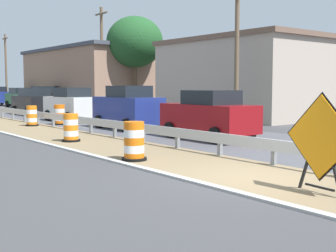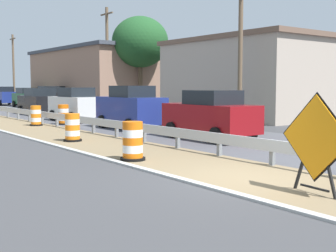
{
  "view_description": "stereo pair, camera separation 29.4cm",
  "coord_description": "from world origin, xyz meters",
  "px_view_note": "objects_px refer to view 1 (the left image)",
  "views": [
    {
      "loc": [
        -7.77,
        -6.93,
        2.15
      ],
      "look_at": [
        1.38,
        4.81,
        0.8
      ],
      "focal_mm": 47.84,
      "sensor_mm": 36.0,
      "label": 1
    },
    {
      "loc": [
        -7.54,
        -7.11,
        2.15
      ],
      "look_at": [
        1.38,
        4.81,
        0.8
      ],
      "focal_mm": 47.84,
      "sensor_mm": 36.0,
      "label": 2
    }
  ],
  "objects_px": {
    "traffic_barrel_nearest": "(134,143)",
    "car_lead_far_lane": "(209,115)",
    "traffic_barrel_mid": "(59,116)",
    "utility_pole_far": "(6,68)",
    "car_lead_near_lane": "(128,107)",
    "car_distant_c": "(21,98)",
    "car_distant_b": "(71,104)",
    "traffic_barrel_close": "(71,129)",
    "car_distant_a": "(46,98)",
    "utility_pole_near": "(237,50)",
    "car_trailing_far_lane": "(34,101)",
    "traffic_barrel_far": "(32,117)",
    "utility_pole_mid": "(102,58)",
    "warning_sign_diamond": "(320,140)"
  },
  "relations": [
    {
      "from": "traffic_barrel_mid",
      "to": "car_distant_a",
      "type": "relative_size",
      "value": 0.24
    },
    {
      "from": "utility_pole_mid",
      "to": "car_lead_far_lane",
      "type": "bearing_deg",
      "value": -106.65
    },
    {
      "from": "utility_pole_far",
      "to": "traffic_barrel_nearest",
      "type": "bearing_deg",
      "value": -103.7
    },
    {
      "from": "car_distant_a",
      "to": "traffic_barrel_nearest",
      "type": "bearing_deg",
      "value": -16.96
    },
    {
      "from": "traffic_barrel_far",
      "to": "car_lead_near_lane",
      "type": "xyz_separation_m",
      "value": [
        3.12,
        -4.55,
        0.58
      ]
    },
    {
      "from": "traffic_barrel_nearest",
      "to": "car_distant_b",
      "type": "relative_size",
      "value": 0.27
    },
    {
      "from": "car_distant_a",
      "to": "traffic_barrel_far",
      "type": "bearing_deg",
      "value": -24.58
    },
    {
      "from": "traffic_barrel_mid",
      "to": "utility_pole_far",
      "type": "bearing_deg",
      "value": 76.81
    },
    {
      "from": "utility_pole_mid",
      "to": "utility_pole_near",
      "type": "bearing_deg",
      "value": -90.8
    },
    {
      "from": "car_lead_near_lane",
      "to": "car_trailing_far_lane",
      "type": "bearing_deg",
      "value": 0.07
    },
    {
      "from": "car_distant_a",
      "to": "utility_pole_near",
      "type": "distance_m",
      "value": 21.38
    },
    {
      "from": "utility_pole_far",
      "to": "traffic_barrel_far",
      "type": "bearing_deg",
      "value": -105.92
    },
    {
      "from": "car_trailing_far_lane",
      "to": "utility_pole_far",
      "type": "relative_size",
      "value": 0.55
    },
    {
      "from": "traffic_barrel_nearest",
      "to": "traffic_barrel_mid",
      "type": "relative_size",
      "value": 1.01
    },
    {
      "from": "warning_sign_diamond",
      "to": "traffic_barrel_mid",
      "type": "distance_m",
      "value": 18.15
    },
    {
      "from": "traffic_barrel_close",
      "to": "traffic_barrel_far",
      "type": "xyz_separation_m",
      "value": [
        1.31,
        7.41,
        0.0
      ]
    },
    {
      "from": "traffic_barrel_close",
      "to": "car_distant_a",
      "type": "relative_size",
      "value": 0.23
    },
    {
      "from": "car_trailing_far_lane",
      "to": "utility_pole_mid",
      "type": "height_order",
      "value": "utility_pole_mid"
    },
    {
      "from": "car_lead_far_lane",
      "to": "car_distant_c",
      "type": "height_order",
      "value": "car_lead_far_lane"
    },
    {
      "from": "car_distant_c",
      "to": "utility_pole_near",
      "type": "distance_m",
      "value": 27.28
    },
    {
      "from": "traffic_barrel_close",
      "to": "car_lead_far_lane",
      "type": "relative_size",
      "value": 0.25
    },
    {
      "from": "car_lead_near_lane",
      "to": "utility_pole_far",
      "type": "bearing_deg",
      "value": -7.09
    },
    {
      "from": "traffic_barrel_nearest",
      "to": "utility_pole_near",
      "type": "distance_m",
      "value": 12.42
    },
    {
      "from": "car_lead_near_lane",
      "to": "car_lead_far_lane",
      "type": "distance_m",
      "value": 5.56
    },
    {
      "from": "traffic_barrel_nearest",
      "to": "car_distant_c",
      "type": "bearing_deg",
      "value": 75.42
    },
    {
      "from": "car_distant_c",
      "to": "utility_pole_far",
      "type": "relative_size",
      "value": 0.58
    },
    {
      "from": "traffic_barrel_nearest",
      "to": "utility_pole_near",
      "type": "height_order",
      "value": "utility_pole_near"
    },
    {
      "from": "utility_pole_near",
      "to": "utility_pole_far",
      "type": "bearing_deg",
      "value": 89.95
    },
    {
      "from": "car_trailing_far_lane",
      "to": "utility_pole_near",
      "type": "height_order",
      "value": "utility_pole_near"
    },
    {
      "from": "traffic_barrel_close",
      "to": "utility_pole_mid",
      "type": "relative_size",
      "value": 0.13
    },
    {
      "from": "traffic_barrel_nearest",
      "to": "traffic_barrel_far",
      "type": "xyz_separation_m",
      "value": [
        1.81,
        12.55,
        -0.02
      ]
    },
    {
      "from": "utility_pole_near",
      "to": "car_trailing_far_lane",
      "type": "bearing_deg",
      "value": 107.97
    },
    {
      "from": "traffic_barrel_nearest",
      "to": "utility_pole_far",
      "type": "distance_m",
      "value": 44.15
    },
    {
      "from": "car_lead_near_lane",
      "to": "car_distant_a",
      "type": "relative_size",
      "value": 0.92
    },
    {
      "from": "warning_sign_diamond",
      "to": "utility_pole_mid",
      "type": "bearing_deg",
      "value": -103.74
    },
    {
      "from": "traffic_barrel_close",
      "to": "traffic_barrel_far",
      "type": "bearing_deg",
      "value": 79.98
    },
    {
      "from": "car_lead_near_lane",
      "to": "car_distant_c",
      "type": "bearing_deg",
      "value": -6.4
    },
    {
      "from": "traffic_barrel_far",
      "to": "car_distant_c",
      "type": "xyz_separation_m",
      "value": [
        6.75,
        20.34,
        0.48
      ]
    },
    {
      "from": "utility_pole_near",
      "to": "car_distant_b",
      "type": "bearing_deg",
      "value": 123.55
    },
    {
      "from": "car_distant_a",
      "to": "car_distant_c",
      "type": "bearing_deg",
      "value": -178.24
    },
    {
      "from": "traffic_barrel_mid",
      "to": "traffic_barrel_nearest",
      "type": "bearing_deg",
      "value": -104.94
    },
    {
      "from": "traffic_barrel_nearest",
      "to": "car_lead_far_lane",
      "type": "distance_m",
      "value": 5.77
    },
    {
      "from": "car_trailing_far_lane",
      "to": "traffic_barrel_mid",
      "type": "bearing_deg",
      "value": 168.92
    },
    {
      "from": "traffic_barrel_nearest",
      "to": "utility_pole_far",
      "type": "bearing_deg",
      "value": 76.3
    },
    {
      "from": "utility_pole_near",
      "to": "warning_sign_diamond",
      "type": "bearing_deg",
      "value": -130.2
    },
    {
      "from": "traffic_barrel_close",
      "to": "utility_pole_mid",
      "type": "distance_m",
      "value": 18.72
    },
    {
      "from": "car_distant_b",
      "to": "car_distant_c",
      "type": "relative_size",
      "value": 0.86
    },
    {
      "from": "car_distant_b",
      "to": "car_distant_c",
      "type": "bearing_deg",
      "value": -12.74
    },
    {
      "from": "car_lead_far_lane",
      "to": "car_distant_a",
      "type": "xyz_separation_m",
      "value": [
        3.45,
        24.51,
        0.07
      ]
    },
    {
      "from": "traffic_barrel_close",
      "to": "car_lead_near_lane",
      "type": "height_order",
      "value": "car_lead_near_lane"
    }
  ]
}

